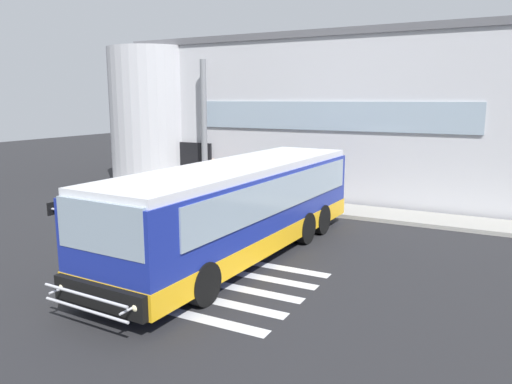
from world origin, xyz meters
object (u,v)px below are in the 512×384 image
bus_main_foreground (239,211)px  passenger_by_doorway (234,178)px  passenger_near_column (214,175)px  passenger_at_curb_edge (244,177)px  entry_support_column (204,127)px

bus_main_foreground → passenger_by_doorway: (-3.95, 6.48, -0.25)m
passenger_near_column → passenger_at_curb_edge: 1.55m
entry_support_column → bus_main_foreground: bearing=-50.6°
passenger_near_column → passenger_at_curb_edge: bearing=3.6°
entry_support_column → passenger_by_doorway: entry_support_column is taller
bus_main_foreground → passenger_near_column: size_ratio=6.60×
entry_support_column → passenger_at_curb_edge: size_ratio=3.67×
passenger_at_curb_edge → bus_main_foreground: bearing=-62.1°
entry_support_column → passenger_near_column: entry_support_column is taller
entry_support_column → passenger_by_doorway: (2.09, -0.87, -2.14)m
passenger_by_doorway → bus_main_foreground: bearing=-58.6°
bus_main_foreground → passenger_by_doorway: bearing=121.4°
bus_main_foreground → passenger_by_doorway: bus_main_foreground is taller
passenger_by_doorway → passenger_at_curb_edge: 0.55m
bus_main_foreground → entry_support_column: bearing=129.4°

